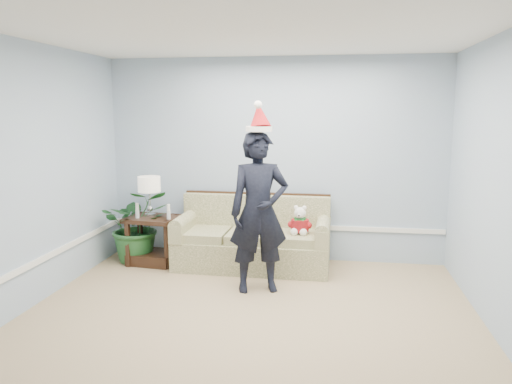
{
  "coord_description": "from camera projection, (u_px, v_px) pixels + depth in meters",
  "views": [
    {
      "loc": [
        0.8,
        -4.1,
        2.01
      ],
      "look_at": [
        -0.1,
        1.55,
        1.07
      ],
      "focal_mm": 35.0,
      "sensor_mm": 36.0,
      "label": 1
    }
  ],
  "objects": [
    {
      "name": "teddy_bear",
      "position": [
        300.0,
        224.0,
        6.2
      ],
      "size": [
        0.24,
        0.26,
        0.36
      ],
      "rotation": [
        0.0,
        0.0,
        -0.07
      ],
      "color": "white",
      "rests_on": "sofa"
    },
    {
      "name": "side_table",
      "position": [
        153.0,
        245.0,
        6.59
      ],
      "size": [
        0.7,
        0.61,
        0.63
      ],
      "rotation": [
        0.0,
        0.0,
        -0.11
      ],
      "color": "#361D13",
      "rests_on": "room_shell"
    },
    {
      "name": "santa_hat",
      "position": [
        259.0,
        118.0,
        5.34
      ],
      "size": [
        0.38,
        0.41,
        0.34
      ],
      "rotation": [
        0.0,
        0.0,
        0.47
      ],
      "color": "white",
      "rests_on": "man"
    },
    {
      "name": "sofa",
      "position": [
        253.0,
        241.0,
        6.46
      ],
      "size": [
        1.97,
        0.86,
        0.92
      ],
      "rotation": [
        0.0,
        0.0,
        -0.01
      ],
      "color": "#4D5A2A",
      "rests_on": "room_shell"
    },
    {
      "name": "room_shell",
      "position": [
        238.0,
        189.0,
        4.22
      ],
      "size": [
        4.54,
        5.04,
        2.74
      ],
      "color": "tan",
      "rests_on": "ground"
    },
    {
      "name": "wainscot_trim",
      "position": [
        158.0,
        248.0,
        5.7
      ],
      "size": [
        4.49,
        4.99,
        0.06
      ],
      "color": "white",
      "rests_on": "room_shell"
    },
    {
      "name": "candle_pair",
      "position": [
        153.0,
        212.0,
        6.41
      ],
      "size": [
        0.47,
        0.05,
        0.19
      ],
      "color": "silver",
      "rests_on": "side_table"
    },
    {
      "name": "man",
      "position": [
        259.0,
        212.0,
        5.5
      ],
      "size": [
        0.75,
        0.61,
        1.79
      ],
      "primitive_type": "imported",
      "rotation": [
        0.0,
        0.0,
        0.31
      ],
      "color": "black",
      "rests_on": "room_shell"
    },
    {
      "name": "houseplant",
      "position": [
        138.0,
        225.0,
        6.64
      ],
      "size": [
        1.13,
        1.07,
        0.99
      ],
      "primitive_type": "imported",
      "rotation": [
        0.0,
        0.0,
        0.42
      ],
      "color": "#215527",
      "rests_on": "room_shell"
    },
    {
      "name": "table_lamp",
      "position": [
        149.0,
        186.0,
        6.54
      ],
      "size": [
        0.29,
        0.29,
        0.52
      ],
      "color": "silver",
      "rests_on": "side_table"
    }
  ]
}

